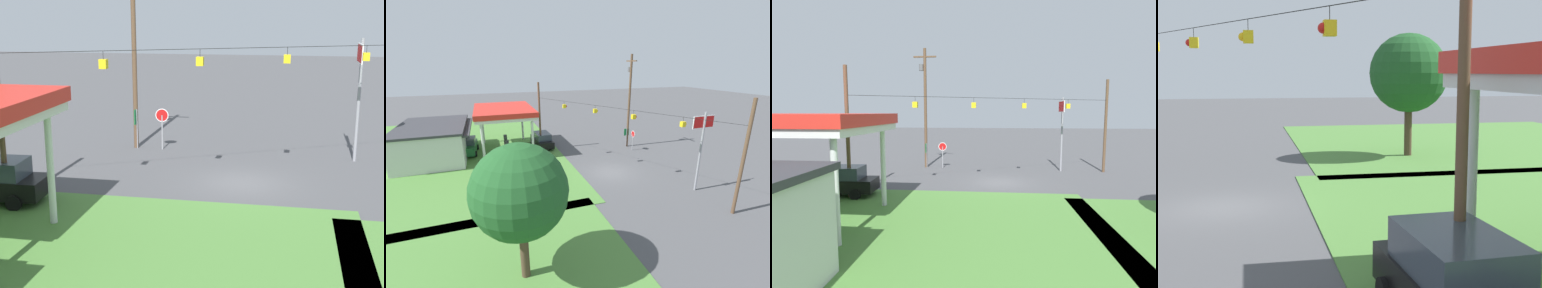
% 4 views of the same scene
% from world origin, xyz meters
% --- Properties ---
extents(ground_plane, '(160.00, 160.00, 0.00)m').
position_xyz_m(ground_plane, '(0.00, 0.00, 0.00)').
color(ground_plane, '#4C4C4F').
extents(gas_station_canopy, '(9.58, 6.69, 5.36)m').
position_xyz_m(gas_station_canopy, '(10.88, 9.10, 4.85)').
color(gas_station_canopy, silver).
rests_on(gas_station_canopy, ground).
extents(fuel_pump_near, '(0.71, 0.56, 1.58)m').
position_xyz_m(fuel_pump_near, '(9.57, 9.10, 0.75)').
color(fuel_pump_near, gray).
rests_on(fuel_pump_near, ground).
extents(car_at_pumps_front, '(5.18, 2.32, 1.94)m').
position_xyz_m(car_at_pumps_front, '(10.54, 4.63, 0.99)').
color(car_at_pumps_front, black).
rests_on(car_at_pumps_front, ground).
extents(stop_sign_roadside, '(0.80, 0.08, 2.50)m').
position_xyz_m(stop_sign_roadside, '(5.35, -5.68, 1.81)').
color(stop_sign_roadside, '#99999E').
rests_on(stop_sign_roadside, ground).
extents(stop_sign_overhead, '(0.22, 2.08, 6.75)m').
position_xyz_m(stop_sign_overhead, '(-5.74, -5.10, 4.75)').
color(stop_sign_overhead, gray).
rests_on(stop_sign_overhead, ground).
extents(route_sign, '(0.10, 0.70, 2.40)m').
position_xyz_m(route_sign, '(6.95, -5.71, 1.71)').
color(route_sign, gray).
rests_on(route_sign, ground).
extents(utility_pole_main, '(2.20, 0.44, 11.50)m').
position_xyz_m(utility_pole_main, '(7.08, -5.89, 6.38)').
color(utility_pole_main, brown).
rests_on(utility_pole_main, ground).
extents(signal_span_gantry, '(19.38, 10.24, 8.32)m').
position_xyz_m(signal_span_gantry, '(-0.00, -0.01, 4.55)').
color(signal_span_gantry, brown).
rests_on(signal_span_gantry, ground).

